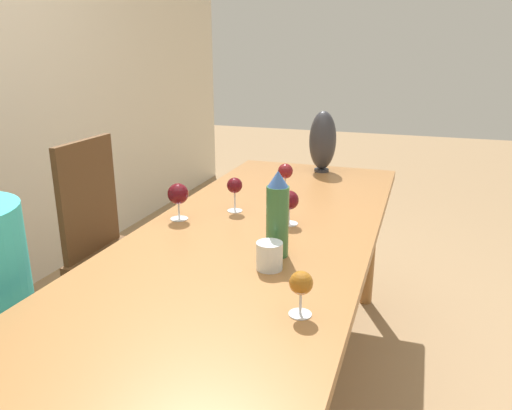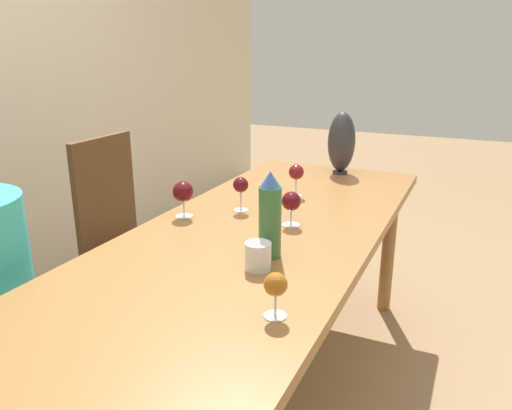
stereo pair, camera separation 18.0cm
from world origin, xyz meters
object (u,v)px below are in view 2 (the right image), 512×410
object	(u,v)px
vase	(341,142)
wine_glass_2	(183,192)
wine_glass_0	(276,286)
wine_glass_3	(291,202)
chair_far	(129,237)
water_tumbler	(258,256)
water_bottle	(270,216)
wine_glass_4	(241,186)
wine_glass_1	(296,173)

from	to	relation	value
vase	wine_glass_2	xyz separation A→B (m)	(-0.95, 0.37, -0.07)
wine_glass_0	wine_glass_3	xyz separation A→B (m)	(0.64, 0.20, 0.01)
wine_glass_0	wine_glass_2	distance (m)	0.84
wine_glass_3	chair_far	bearing A→B (deg)	82.56
water_tumbler	chair_far	size ratio (longest dim) A/B	0.08
wine_glass_0	water_bottle	bearing A→B (deg)	25.26
vase	wine_glass_2	bearing A→B (deg)	158.47
wine_glass_0	wine_glass_4	distance (m)	0.86
wine_glass_3	chair_far	distance (m)	0.94
wine_glass_4	wine_glass_2	bearing A→B (deg)	133.38
wine_glass_1	chair_far	distance (m)	0.87
water_bottle	wine_glass_2	xyz separation A→B (m)	(0.22, 0.46, -0.04)
water_tumbler	water_bottle	bearing A→B (deg)	3.80
vase	wine_glass_1	size ratio (longest dim) A/B	2.23
wine_glass_2	chair_far	bearing A→B (deg)	66.43
vase	wine_glass_4	bearing A→B (deg)	165.59
wine_glass_0	chair_far	bearing A→B (deg)	54.86
vase	wine_glass_0	world-z (taller)	vase
water_tumbler	wine_glass_0	xyz separation A→B (m)	(-0.24, -0.15, 0.04)
wine_glass_0	wine_glass_4	xyz separation A→B (m)	(0.72, 0.45, 0.02)
wine_glass_0	wine_glass_1	world-z (taller)	wine_glass_1
wine_glass_2	wine_glass_4	xyz separation A→B (m)	(0.16, -0.17, 0.00)
wine_glass_2	chair_far	distance (m)	0.59
water_bottle	water_tumbler	xyz separation A→B (m)	(-0.11, -0.01, -0.09)
wine_glass_2	wine_glass_4	size ratio (longest dim) A/B	1.02
wine_glass_0	wine_glass_4	bearing A→B (deg)	32.09
water_bottle	wine_glass_3	bearing A→B (deg)	7.85
water_tumbler	vase	world-z (taller)	vase
wine_glass_3	wine_glass_0	bearing A→B (deg)	-162.48
wine_glass_1	wine_glass_4	xyz separation A→B (m)	(-0.29, 0.13, -0.00)
vase	wine_glass_4	world-z (taller)	vase
wine_glass_1	wine_glass_3	size ratio (longest dim) A/B	1.11
water_tumbler	wine_glass_0	distance (m)	0.29
wine_glass_3	wine_glass_4	size ratio (longest dim) A/B	0.93
wine_glass_4	water_bottle	bearing A→B (deg)	-142.52
water_tumbler	wine_glass_3	distance (m)	0.41
water_tumbler	chair_far	world-z (taller)	chair_far
wine_glass_3	water_tumbler	bearing A→B (deg)	-173.21
chair_far	wine_glass_2	bearing A→B (deg)	-113.57
water_bottle	wine_glass_2	bearing A→B (deg)	64.80
water_bottle	chair_far	world-z (taller)	water_bottle
water_tumbler	wine_glass_2	size ratio (longest dim) A/B	0.59
wine_glass_1	wine_glass_4	distance (m)	0.32
water_bottle	wine_glass_2	distance (m)	0.51
vase	chair_far	size ratio (longest dim) A/B	0.32
wine_glass_4	wine_glass_3	bearing A→B (deg)	-107.67
water_tumbler	wine_glass_2	xyz separation A→B (m)	(0.33, 0.47, 0.06)
wine_glass_4	chair_far	xyz separation A→B (m)	(0.03, 0.62, -0.34)
chair_far	water_bottle	bearing A→B (deg)	-114.40
vase	wine_glass_4	distance (m)	0.81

